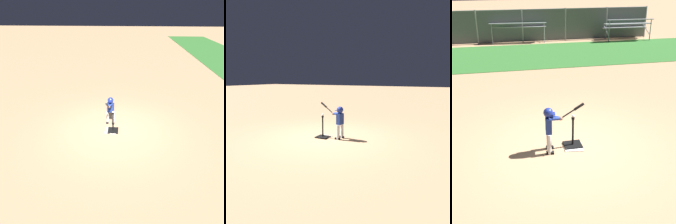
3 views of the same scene
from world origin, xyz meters
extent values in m
plane|color=tan|center=(0.00, 0.00, 0.00)|extent=(90.00, 90.00, 0.00)
cube|color=#33702D|center=(0.00, 9.28, 0.01)|extent=(56.00, 5.24, 0.02)
cylinder|color=#9E9EA3|center=(-2.64, 12.69, 0.97)|extent=(0.08, 0.08, 1.94)
cylinder|color=#9E9EA3|center=(0.00, 12.69, 0.97)|extent=(0.08, 0.08, 1.94)
cylinder|color=#9E9EA3|center=(2.64, 12.69, 0.97)|extent=(0.08, 0.08, 1.94)
cylinder|color=#9E9EA3|center=(5.28, 12.69, 0.97)|extent=(0.08, 0.08, 1.94)
cylinder|color=#9E9EA3|center=(7.92, 12.69, 0.97)|extent=(0.08, 0.08, 1.94)
cube|color=#565B60|center=(0.00, 12.69, 0.97)|extent=(15.84, 0.02, 1.86)
cylinder|color=#9E9EA3|center=(0.00, 12.69, 1.90)|extent=(15.84, 0.04, 0.04)
cube|color=white|center=(0.05, -0.09, 0.01)|extent=(0.49, 0.49, 0.02)
cube|color=black|center=(0.05, -0.02, 0.02)|extent=(0.44, 0.39, 0.04)
cylinder|color=black|center=(0.05, -0.02, 0.38)|extent=(0.05, 0.05, 0.68)
cylinder|color=black|center=(0.05, -0.02, 0.74)|extent=(0.08, 0.08, 0.05)
cylinder|color=silver|center=(-0.55, -0.03, 0.25)|extent=(0.12, 0.12, 0.51)
cube|color=black|center=(-0.53, -0.03, 0.03)|extent=(0.19, 0.11, 0.06)
cylinder|color=silver|center=(-0.58, -0.27, 0.25)|extent=(0.12, 0.12, 0.51)
cube|color=black|center=(-0.56, -0.27, 0.03)|extent=(0.19, 0.11, 0.06)
cube|color=navy|center=(-0.56, -0.15, 0.70)|extent=(0.18, 0.28, 0.38)
sphere|color=#936B4C|center=(-0.56, -0.15, 0.99)|extent=(0.19, 0.19, 0.19)
sphere|color=navy|center=(-0.56, -0.15, 1.01)|extent=(0.23, 0.23, 0.23)
cube|color=navy|center=(-0.47, -0.16, 0.98)|extent=(0.14, 0.18, 0.01)
cylinder|color=navy|center=(-0.42, -0.13, 0.87)|extent=(0.31, 0.19, 0.11)
cylinder|color=navy|center=(-0.43, -0.21, 0.87)|extent=(0.31, 0.13, 0.11)
sphere|color=#936B4C|center=(-0.28, -0.19, 0.85)|extent=(0.10, 0.10, 0.10)
cylinder|color=black|center=(-0.03, -0.22, 1.02)|extent=(0.52, 0.10, 0.37)
cylinder|color=black|center=(0.13, -0.24, 1.13)|extent=(0.25, 0.09, 0.19)
cylinder|color=black|center=(-0.30, -0.18, 0.84)|extent=(0.04, 0.05, 0.05)
sphere|color=white|center=(0.05, -0.02, 0.80)|extent=(0.07, 0.07, 0.07)
cube|color=#93969E|center=(-0.09, 14.43, 0.29)|extent=(3.35, 0.54, 0.04)
cube|color=#93969E|center=(-0.07, 14.70, 0.04)|extent=(3.35, 0.60, 0.04)
cube|color=#93969E|center=(-0.16, 13.76, 0.58)|extent=(3.35, 0.54, 0.04)
cube|color=#93969E|center=(-0.13, 14.03, 0.33)|extent=(3.35, 0.60, 0.04)
cube|color=#93969E|center=(-0.22, 13.08, 0.87)|extent=(3.35, 0.54, 0.04)
cube|color=#93969E|center=(-0.20, 13.35, 0.62)|extent=(3.35, 0.60, 0.04)
cube|color=#93969E|center=(-0.29, 12.41, 1.16)|extent=(3.35, 0.54, 0.04)
cube|color=#93969E|center=(-0.26, 12.68, 0.91)|extent=(3.35, 0.60, 0.04)
cylinder|color=#93969E|center=(1.46, 14.56, 0.16)|extent=(0.06, 0.06, 0.31)
cylinder|color=#93969E|center=(1.24, 12.26, 0.59)|extent=(0.06, 0.06, 1.18)
cylinder|color=#93969E|center=(1.35, 13.41, 0.75)|extent=(0.27, 2.31, 0.92)
cylinder|color=#93969E|center=(-1.60, 14.85, 0.16)|extent=(0.06, 0.06, 0.31)
cylinder|color=#93969E|center=(-1.82, 12.55, 0.59)|extent=(0.06, 0.06, 1.18)
cylinder|color=#93969E|center=(-1.71, 13.70, 0.75)|extent=(0.27, 2.31, 0.92)
cube|color=#93969E|center=(6.47, 13.53, 0.32)|extent=(2.88, 0.31, 0.04)
cube|color=#93969E|center=(6.48, 13.80, 0.04)|extent=(2.88, 0.37, 0.04)
cube|color=#93969E|center=(6.45, 12.88, 0.65)|extent=(2.88, 0.31, 0.04)
cube|color=#93969E|center=(6.46, 13.14, 0.36)|extent=(2.88, 0.37, 0.04)
cube|color=#93969E|center=(6.43, 12.22, 0.97)|extent=(2.88, 0.31, 0.04)
cube|color=#93969E|center=(6.43, 12.48, 0.69)|extent=(2.88, 0.37, 0.04)
cube|color=#93969E|center=(6.40, 11.56, 1.30)|extent=(2.88, 0.31, 0.04)
cube|color=#93969E|center=(6.41, 11.83, 1.01)|extent=(2.88, 0.37, 0.04)
cylinder|color=#93969E|center=(7.80, 13.75, 0.17)|extent=(0.06, 0.06, 0.34)
cylinder|color=#93969E|center=(7.73, 11.52, 0.66)|extent=(0.06, 0.06, 1.32)
cylinder|color=#93969E|center=(7.76, 12.64, 0.83)|extent=(0.12, 2.26, 1.02)
cylinder|color=#93969E|center=(5.15, 13.84, 0.17)|extent=(0.06, 0.06, 0.34)
cylinder|color=#93969E|center=(5.08, 11.61, 0.66)|extent=(0.06, 0.06, 1.32)
cylinder|color=#93969E|center=(5.12, 12.72, 0.83)|extent=(0.12, 2.26, 1.02)
camera|label=1|loc=(7.17, 0.40, 4.32)|focal=35.00mm
camera|label=2|loc=(-3.86, 6.32, 2.09)|focal=35.00mm
camera|label=3|loc=(-1.55, -6.47, 3.89)|focal=50.00mm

